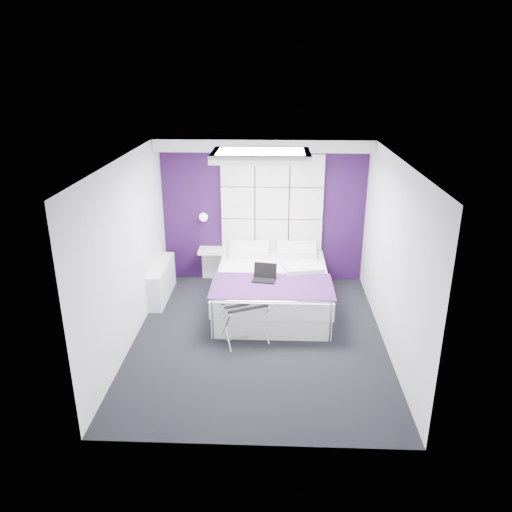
# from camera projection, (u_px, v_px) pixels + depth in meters

# --- Properties ---
(floor) EXTENTS (4.40, 4.40, 0.00)m
(floor) POSITION_uv_depth(u_px,v_px,m) (259.00, 338.00, 7.26)
(floor) COLOR black
(floor) RESTS_ON ground
(ceiling) EXTENTS (4.40, 4.40, 0.00)m
(ceiling) POSITION_uv_depth(u_px,v_px,m) (259.00, 159.00, 6.33)
(ceiling) COLOR white
(ceiling) RESTS_ON wall_back
(wall_back) EXTENTS (3.60, 0.00, 3.60)m
(wall_back) POSITION_uv_depth(u_px,v_px,m) (263.00, 211.00, 8.85)
(wall_back) COLOR white
(wall_back) RESTS_ON floor
(wall_left) EXTENTS (0.00, 4.40, 4.40)m
(wall_left) POSITION_uv_depth(u_px,v_px,m) (129.00, 252.00, 6.86)
(wall_left) COLOR white
(wall_left) RESTS_ON floor
(wall_right) EXTENTS (0.00, 4.40, 4.40)m
(wall_right) POSITION_uv_depth(u_px,v_px,m) (392.00, 256.00, 6.72)
(wall_right) COLOR white
(wall_right) RESTS_ON floor
(accent_wall) EXTENTS (3.58, 0.02, 2.58)m
(accent_wall) POSITION_uv_depth(u_px,v_px,m) (263.00, 211.00, 8.84)
(accent_wall) COLOR #2B0D3A
(accent_wall) RESTS_ON wall_back
(soffit) EXTENTS (3.58, 0.50, 0.20)m
(soffit) POSITION_uv_depth(u_px,v_px,m) (263.00, 144.00, 8.18)
(soffit) COLOR white
(soffit) RESTS_ON wall_back
(headboard) EXTENTS (1.80, 0.08, 2.30)m
(headboard) POSITION_uv_depth(u_px,v_px,m) (272.00, 219.00, 8.83)
(headboard) COLOR silver
(headboard) RESTS_ON wall_back
(skylight) EXTENTS (1.36, 0.86, 0.12)m
(skylight) POSITION_uv_depth(u_px,v_px,m) (261.00, 155.00, 6.91)
(skylight) COLOR white
(skylight) RESTS_ON ceiling
(wall_lamp) EXTENTS (0.15, 0.15, 0.15)m
(wall_lamp) POSITION_uv_depth(u_px,v_px,m) (204.00, 216.00, 8.78)
(wall_lamp) COLOR white
(wall_lamp) RESTS_ON wall_back
(radiator) EXTENTS (0.22, 1.20, 0.60)m
(radiator) POSITION_uv_depth(u_px,v_px,m) (162.00, 281.00, 8.43)
(radiator) COLOR white
(radiator) RESTS_ON floor
(bed) EXTENTS (1.83, 2.22, 0.77)m
(bed) POSITION_uv_depth(u_px,v_px,m) (272.00, 288.00, 8.10)
(bed) COLOR white
(bed) RESTS_ON floor
(nightstand) EXTENTS (0.49, 0.38, 0.05)m
(nightstand) POSITION_uv_depth(u_px,v_px,m) (212.00, 250.00, 8.96)
(nightstand) COLOR white
(nightstand) RESTS_ON wall_back
(luggage_rack) EXTENTS (0.59, 0.44, 0.58)m
(luggage_rack) POSITION_uv_depth(u_px,v_px,m) (245.00, 323.00, 7.08)
(luggage_rack) COLOR silver
(luggage_rack) RESTS_ON floor
(laptop) EXTENTS (0.35, 0.25, 0.25)m
(laptop) POSITION_uv_depth(u_px,v_px,m) (264.00, 276.00, 7.66)
(laptop) COLOR black
(laptop) RESTS_ON bed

